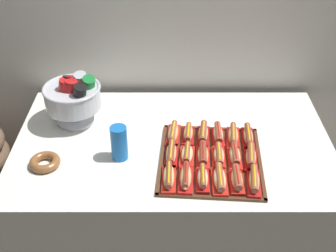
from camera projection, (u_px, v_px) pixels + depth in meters
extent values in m
plane|color=#4C4238|center=(173.00, 243.00, 2.68)|extent=(10.00, 10.00, 0.00)
cube|color=white|center=(174.00, 194.00, 2.45)|extent=(1.60, 0.96, 0.73)
cylinder|color=black|center=(72.00, 199.00, 2.96)|extent=(0.05, 0.05, 0.04)
cylinder|color=black|center=(273.00, 199.00, 2.96)|extent=(0.05, 0.05, 0.04)
cube|color=#56331E|center=(211.00, 160.00, 2.11)|extent=(0.52, 0.56, 0.01)
cube|color=#56331E|center=(212.00, 197.00, 1.90)|extent=(0.48, 0.05, 0.01)
cube|color=#56331E|center=(211.00, 128.00, 2.31)|extent=(0.48, 0.05, 0.01)
cube|color=#56331E|center=(163.00, 157.00, 2.12)|extent=(0.05, 0.52, 0.01)
cube|color=#56331E|center=(261.00, 162.00, 2.09)|extent=(0.05, 0.52, 0.01)
cube|color=red|center=(170.00, 180.00, 1.98)|extent=(0.07, 0.18, 0.02)
ellipsoid|color=tan|center=(170.00, 176.00, 1.97)|extent=(0.05, 0.17, 0.04)
cylinder|color=brown|center=(170.00, 174.00, 1.96)|extent=(0.03, 0.17, 0.03)
cylinder|color=yellow|center=(170.00, 172.00, 1.95)|extent=(0.01, 0.14, 0.01)
cube|color=red|center=(186.00, 181.00, 1.97)|extent=(0.07, 0.18, 0.02)
ellipsoid|color=tan|center=(187.00, 177.00, 1.96)|extent=(0.06, 0.17, 0.04)
cylinder|color=brown|center=(187.00, 174.00, 1.95)|extent=(0.04, 0.16, 0.03)
cylinder|color=red|center=(187.00, 172.00, 1.95)|extent=(0.02, 0.13, 0.01)
cube|color=red|center=(203.00, 181.00, 1.97)|extent=(0.06, 0.16, 0.02)
ellipsoid|color=beige|center=(204.00, 178.00, 1.96)|extent=(0.05, 0.15, 0.04)
cylinder|color=#9E4C38|center=(204.00, 176.00, 1.95)|extent=(0.03, 0.15, 0.03)
cylinder|color=yellow|center=(204.00, 174.00, 1.94)|extent=(0.01, 0.12, 0.01)
cube|color=red|center=(220.00, 182.00, 1.97)|extent=(0.07, 0.18, 0.02)
ellipsoid|color=beige|center=(221.00, 179.00, 1.95)|extent=(0.06, 0.17, 0.04)
cylinder|color=#A8563D|center=(221.00, 177.00, 1.95)|extent=(0.04, 0.17, 0.03)
cylinder|color=yellow|center=(221.00, 174.00, 1.94)|extent=(0.01, 0.14, 0.01)
cube|color=red|center=(237.00, 183.00, 1.96)|extent=(0.06, 0.16, 0.02)
ellipsoid|color=#E0BC7F|center=(238.00, 179.00, 1.95)|extent=(0.05, 0.14, 0.04)
cylinder|color=#A8563D|center=(238.00, 177.00, 1.94)|extent=(0.04, 0.15, 0.03)
cylinder|color=red|center=(238.00, 175.00, 1.93)|extent=(0.01, 0.12, 0.01)
cube|color=red|center=(254.00, 184.00, 1.96)|extent=(0.08, 0.18, 0.02)
ellipsoid|color=tan|center=(255.00, 180.00, 1.94)|extent=(0.07, 0.17, 0.04)
cylinder|color=#A8563D|center=(255.00, 178.00, 1.94)|extent=(0.05, 0.17, 0.03)
cylinder|color=yellow|center=(256.00, 176.00, 1.93)|extent=(0.03, 0.14, 0.01)
cube|color=#B21414|center=(172.00, 156.00, 2.11)|extent=(0.07, 0.18, 0.02)
ellipsoid|color=tan|center=(172.00, 153.00, 2.10)|extent=(0.06, 0.17, 0.04)
cylinder|color=brown|center=(172.00, 151.00, 2.09)|extent=(0.04, 0.17, 0.03)
cylinder|color=yellow|center=(172.00, 149.00, 2.09)|extent=(0.02, 0.14, 0.01)
cube|color=red|center=(188.00, 157.00, 2.11)|extent=(0.08, 0.16, 0.02)
ellipsoid|color=beige|center=(188.00, 154.00, 2.10)|extent=(0.07, 0.15, 0.04)
cylinder|color=#9E4C38|center=(188.00, 152.00, 2.09)|extent=(0.04, 0.14, 0.03)
cylinder|color=yellow|center=(188.00, 150.00, 2.08)|extent=(0.02, 0.12, 0.01)
cube|color=red|center=(204.00, 158.00, 2.10)|extent=(0.07, 0.17, 0.02)
ellipsoid|color=#E0BC7F|center=(204.00, 155.00, 2.09)|extent=(0.06, 0.16, 0.04)
cylinder|color=brown|center=(204.00, 153.00, 2.09)|extent=(0.04, 0.16, 0.03)
cylinder|color=red|center=(204.00, 150.00, 2.08)|extent=(0.01, 0.13, 0.01)
cube|color=red|center=(219.00, 159.00, 2.10)|extent=(0.07, 0.17, 0.02)
ellipsoid|color=#E0BC7F|center=(220.00, 155.00, 2.09)|extent=(0.06, 0.15, 0.04)
cylinder|color=#A8563D|center=(220.00, 153.00, 2.08)|extent=(0.04, 0.15, 0.03)
cylinder|color=yellow|center=(220.00, 151.00, 2.07)|extent=(0.01, 0.12, 0.01)
cube|color=red|center=(235.00, 159.00, 2.10)|extent=(0.07, 0.17, 0.02)
ellipsoid|color=beige|center=(236.00, 155.00, 2.08)|extent=(0.05, 0.16, 0.04)
cylinder|color=#A8563D|center=(236.00, 153.00, 2.07)|extent=(0.03, 0.14, 0.03)
cylinder|color=red|center=(236.00, 151.00, 2.07)|extent=(0.01, 0.12, 0.01)
cube|color=#B21414|center=(251.00, 160.00, 2.09)|extent=(0.08, 0.18, 0.02)
ellipsoid|color=tan|center=(252.00, 157.00, 2.08)|extent=(0.07, 0.16, 0.04)
cylinder|color=#9E4C38|center=(252.00, 155.00, 2.07)|extent=(0.05, 0.16, 0.03)
cylinder|color=yellow|center=(252.00, 152.00, 2.06)|extent=(0.03, 0.13, 0.01)
cube|color=red|center=(174.00, 136.00, 2.25)|extent=(0.08, 0.18, 0.02)
ellipsoid|color=tan|center=(174.00, 133.00, 2.24)|extent=(0.07, 0.17, 0.04)
cylinder|color=#A8563D|center=(174.00, 131.00, 2.23)|extent=(0.05, 0.16, 0.03)
cylinder|color=yellow|center=(174.00, 129.00, 2.22)|extent=(0.02, 0.13, 0.01)
cube|color=#B21414|center=(189.00, 137.00, 2.24)|extent=(0.07, 0.16, 0.02)
ellipsoid|color=tan|center=(189.00, 133.00, 2.23)|extent=(0.06, 0.15, 0.04)
cylinder|color=#A8563D|center=(189.00, 131.00, 2.22)|extent=(0.04, 0.14, 0.03)
cylinder|color=yellow|center=(189.00, 130.00, 2.22)|extent=(0.02, 0.12, 0.01)
cube|color=#B21414|center=(204.00, 137.00, 2.24)|extent=(0.08, 0.18, 0.02)
ellipsoid|color=tan|center=(204.00, 133.00, 2.22)|extent=(0.07, 0.16, 0.04)
cylinder|color=#9E4C38|center=(204.00, 131.00, 2.22)|extent=(0.05, 0.16, 0.03)
cylinder|color=yellow|center=(204.00, 129.00, 2.21)|extent=(0.02, 0.13, 0.01)
cube|color=red|center=(219.00, 138.00, 2.23)|extent=(0.06, 0.16, 0.02)
ellipsoid|color=beige|center=(219.00, 134.00, 2.22)|extent=(0.05, 0.15, 0.04)
cylinder|color=#A8563D|center=(219.00, 132.00, 2.21)|extent=(0.03, 0.15, 0.03)
cylinder|color=red|center=(219.00, 130.00, 2.20)|extent=(0.01, 0.13, 0.01)
cube|color=red|center=(234.00, 139.00, 2.23)|extent=(0.08, 0.18, 0.02)
ellipsoid|color=tan|center=(234.00, 135.00, 2.22)|extent=(0.07, 0.17, 0.04)
cylinder|color=#9E4C38|center=(234.00, 133.00, 2.21)|extent=(0.05, 0.16, 0.03)
cylinder|color=yellow|center=(234.00, 131.00, 2.20)|extent=(0.02, 0.14, 0.01)
cube|color=#B21414|center=(249.00, 139.00, 2.23)|extent=(0.07, 0.18, 0.02)
ellipsoid|color=tan|center=(249.00, 136.00, 2.21)|extent=(0.06, 0.17, 0.04)
cylinder|color=brown|center=(249.00, 134.00, 2.21)|extent=(0.04, 0.17, 0.03)
cylinder|color=yellow|center=(250.00, 132.00, 2.20)|extent=(0.02, 0.14, 0.01)
cylinder|color=silver|center=(77.00, 120.00, 2.38)|extent=(0.20, 0.20, 0.02)
cone|color=silver|center=(76.00, 113.00, 2.35)|extent=(0.07, 0.07, 0.08)
cylinder|color=silver|center=(74.00, 97.00, 2.30)|extent=(0.29, 0.29, 0.11)
torus|color=silver|center=(72.00, 88.00, 2.26)|extent=(0.30, 0.30, 0.02)
cylinder|color=#197A33|center=(90.00, 87.00, 2.29)|extent=(0.11, 0.12, 0.14)
cylinder|color=#B7BCC6|center=(83.00, 83.00, 2.32)|extent=(0.09, 0.11, 0.14)
cylinder|color=red|center=(72.00, 88.00, 2.28)|extent=(0.10, 0.12, 0.14)
cylinder|color=black|center=(70.00, 88.00, 2.28)|extent=(0.10, 0.12, 0.15)
cylinder|color=red|center=(66.00, 90.00, 2.26)|extent=(0.11, 0.09, 0.14)
cylinder|color=red|center=(72.00, 92.00, 2.25)|extent=(0.11, 0.10, 0.13)
cylinder|color=black|center=(80.00, 96.00, 2.22)|extent=(0.11, 0.11, 0.14)
cylinder|color=blue|center=(120.00, 147.00, 2.10)|extent=(0.08, 0.08, 0.13)
cylinder|color=blue|center=(120.00, 143.00, 2.08)|extent=(0.08, 0.08, 0.13)
cylinder|color=blue|center=(120.00, 139.00, 2.07)|extent=(0.08, 0.08, 0.13)
torus|color=brown|center=(46.00, 162.00, 2.08)|extent=(0.15, 0.15, 0.04)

